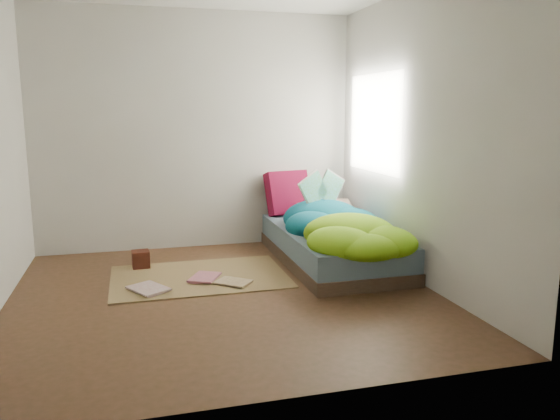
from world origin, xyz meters
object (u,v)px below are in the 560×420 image
object	(u,v)px
wooden_box	(141,259)
bed	(332,246)
floor_book_b	(193,277)
open_book	(323,179)
pillow_magenta	(288,193)
floor_book_a	(136,292)

from	to	relation	value
wooden_box	bed	bearing A→B (deg)	-8.37
floor_book_b	open_book	bearing A→B (deg)	47.25
open_book	floor_book_b	xyz separation A→B (m)	(-1.44, -0.51, -0.80)
pillow_magenta	open_book	distance (m)	0.69
pillow_magenta	floor_book_a	size ratio (longest dim) A/B	1.46
pillow_magenta	floor_book_a	world-z (taller)	pillow_magenta
pillow_magenta	wooden_box	size ratio (longest dim) A/B	3.04
open_book	wooden_box	xyz separation A→B (m)	(-1.89, -0.01, -0.73)
floor_book_b	bed	bearing A→B (deg)	36.34
open_book	floor_book_a	bearing A→B (deg)	-175.54
bed	floor_book_b	bearing A→B (deg)	-171.18
pillow_magenta	floor_book_b	bearing A→B (deg)	-149.67
open_book	floor_book_a	xyz separation A→B (m)	(-1.95, -0.82, -0.80)
pillow_magenta	wooden_box	xyz separation A→B (m)	(-1.68, -0.62, -0.50)
pillow_magenta	floor_book_b	size ratio (longest dim) A/B	1.60
bed	wooden_box	xyz separation A→B (m)	(-1.89, 0.28, -0.07)
floor_book_a	floor_book_b	world-z (taller)	floor_book_b
wooden_box	floor_book_b	distance (m)	0.68
bed	floor_book_b	size ratio (longest dim) A/B	6.41
bed	floor_book_a	size ratio (longest dim) A/B	5.86
bed	pillow_magenta	bearing A→B (deg)	102.82
floor_book_b	wooden_box	bearing A→B (deg)	159.38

